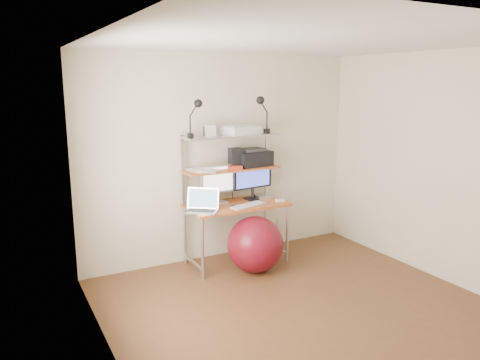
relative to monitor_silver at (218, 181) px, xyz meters
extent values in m
plane|color=brown|center=(0.17, -1.59, -1.00)|extent=(3.60, 3.60, 0.00)
plane|color=silver|center=(0.17, -1.59, 1.50)|extent=(3.60, 3.60, 0.00)
plane|color=#EBE2C5|center=(0.17, 0.21, 0.25)|extent=(3.60, 0.00, 3.60)
plane|color=#EBE2C5|center=(-1.63, -1.59, 0.25)|extent=(0.00, 3.60, 3.60)
plane|color=#EBE2C5|center=(1.97, -1.59, 0.25)|extent=(0.00, 3.60, 3.60)
cube|color=#C66226|center=(0.17, -0.15, -0.28)|extent=(1.20, 0.60, 0.03)
cylinder|color=#B4B4B9|center=(-0.39, -0.41, -0.65)|extent=(0.04, 0.04, 0.71)
cylinder|color=#B4B4B9|center=(-0.39, 0.11, -0.65)|extent=(0.04, 0.04, 0.71)
cylinder|color=#B4B4B9|center=(0.73, -0.41, -0.65)|extent=(0.04, 0.04, 0.71)
cylinder|color=#B4B4B9|center=(0.73, 0.11, -0.65)|extent=(0.04, 0.04, 0.71)
cube|color=#B4B4B9|center=(-0.40, 0.11, 0.15)|extent=(0.03, 0.04, 0.84)
cube|color=#B4B4B9|center=(0.74, 0.11, 0.15)|extent=(0.03, 0.04, 0.84)
cube|color=#C66226|center=(0.17, -0.02, 0.14)|extent=(1.18, 0.34, 0.02)
cube|color=#B4B4B9|center=(0.17, -0.02, 0.54)|extent=(1.18, 0.34, 0.02)
cube|color=silver|center=(1.02, 0.19, -0.70)|extent=(0.08, 0.01, 0.12)
cube|color=#BBBCC1|center=(0.00, -0.02, -0.25)|extent=(0.21, 0.17, 0.01)
cylinder|color=#BBBCC1|center=(0.00, 0.00, -0.19)|extent=(0.03, 0.03, 0.11)
cube|color=#BBBCC1|center=(0.00, 0.00, 0.03)|extent=(0.44, 0.07, 0.33)
plane|color=white|center=(0.00, -0.02, 0.03)|extent=(0.40, 0.03, 0.40)
cube|color=black|center=(0.46, -0.04, -0.25)|extent=(0.21, 0.17, 0.01)
cylinder|color=black|center=(0.46, -0.02, -0.19)|extent=(0.03, 0.03, 0.12)
cube|color=black|center=(0.46, -0.02, 0.04)|extent=(0.55, 0.09, 0.33)
plane|color=blue|center=(0.46, -0.04, 0.04)|extent=(0.49, 0.05, 0.50)
cube|color=silver|center=(-0.34, -0.27, -0.25)|extent=(0.44, 0.42, 0.02)
cube|color=#323235|center=(-0.34, -0.27, -0.24)|extent=(0.34, 0.31, 0.00)
cube|color=silver|center=(-0.26, -0.17, -0.13)|extent=(0.33, 0.28, 0.24)
plane|color=#78A6C9|center=(-0.26, -0.17, -0.13)|extent=(0.31, 0.27, 0.32)
cube|color=silver|center=(0.25, -0.29, -0.26)|extent=(0.48, 0.25, 0.01)
cube|color=silver|center=(0.69, -0.29, -0.25)|extent=(0.11, 0.08, 0.03)
cube|color=silver|center=(0.62, -0.05, -0.24)|extent=(0.24, 0.24, 0.04)
cube|color=black|center=(0.08, -0.27, -0.26)|extent=(0.07, 0.12, 0.01)
cube|color=black|center=(0.47, 0.02, 0.24)|extent=(0.48, 0.36, 0.18)
cube|color=#323235|center=(0.47, 0.02, 0.35)|extent=(0.33, 0.26, 0.03)
cube|color=black|center=(0.24, -0.01, 0.27)|extent=(0.18, 0.18, 0.23)
cube|color=#B4291C|center=(0.17, -0.11, 0.17)|extent=(0.18, 0.14, 0.04)
cube|color=silver|center=(0.30, -0.01, 0.60)|extent=(0.48, 0.37, 0.10)
cube|color=#BBBCC1|center=(0.30, -0.01, 0.65)|extent=(0.40, 0.29, 0.02)
cube|color=silver|center=(-0.10, -0.02, 0.61)|extent=(0.11, 0.09, 0.12)
cube|color=#323235|center=(-0.09, 0.04, 0.60)|extent=(0.11, 0.11, 0.10)
cube|color=black|center=(-0.37, -0.08, 0.57)|extent=(0.05, 0.06, 0.05)
cylinder|color=black|center=(-0.37, -0.08, 0.70)|extent=(0.02, 0.02, 0.19)
sphere|color=black|center=(-0.27, -0.09, 0.93)|extent=(0.09, 0.09, 0.09)
cube|color=black|center=(0.64, -0.06, 0.58)|extent=(0.06, 0.07, 0.06)
cylinder|color=black|center=(0.64, -0.06, 0.70)|extent=(0.02, 0.02, 0.20)
sphere|color=black|center=(0.53, -0.07, 0.95)|extent=(0.10, 0.10, 0.10)
sphere|color=maroon|center=(0.24, -0.49, -0.68)|extent=(0.65, 0.65, 0.65)
cube|color=white|center=(-0.24, 0.00, 0.15)|extent=(0.28, 0.33, 0.00)
cube|color=white|center=(-0.17, -0.07, 0.16)|extent=(0.32, 0.35, 0.00)
cube|color=white|center=(-0.23, 0.02, 0.16)|extent=(0.27, 0.32, 0.00)
cube|color=white|center=(-0.17, -0.04, 0.17)|extent=(0.23, 0.29, 0.00)
cube|color=white|center=(-0.20, -0.02, 0.17)|extent=(0.30, 0.34, 0.00)
camera|label=1|loc=(-2.34, -4.92, 1.15)|focal=35.00mm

